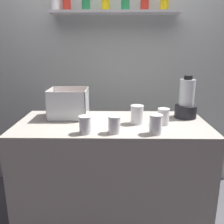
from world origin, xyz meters
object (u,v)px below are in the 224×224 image
object	(u,v)px
carrot_display_bin	(68,108)
juice_cup_pomegranate_middle	(137,115)
juice_cup_orange_far_left	(85,126)
juice_cup_carrot_far_right	(163,117)
juice_cup_orange_right	(156,125)
juice_cup_orange_left	(114,126)
blender_pitcher	(186,102)

from	to	relation	value
carrot_display_bin	juice_cup_pomegranate_middle	world-z (taller)	carrot_display_bin
juice_cup_orange_far_left	juice_cup_carrot_far_right	distance (m)	0.57
juice_cup_orange_far_left	juice_cup_orange_right	bearing A→B (deg)	-0.31
juice_cup_orange_right	juice_cup_orange_left	bearing A→B (deg)	177.51
juice_cup_orange_far_left	juice_cup_carrot_far_right	world-z (taller)	juice_cup_carrot_far_right
blender_pitcher	juice_cup_pomegranate_middle	world-z (taller)	blender_pitcher
carrot_display_bin	juice_cup_orange_far_left	size ratio (longest dim) A/B	2.55
juice_cup_orange_right	juice_cup_pomegranate_middle	bearing A→B (deg)	115.71
carrot_display_bin	juice_cup_orange_far_left	xyz separation A→B (m)	(0.18, -0.37, -0.02)
juice_cup_orange_left	juice_cup_orange_right	world-z (taller)	juice_cup_orange_right
juice_cup_orange_far_left	juice_cup_carrot_far_right	size ratio (longest dim) A/B	0.99
juice_cup_pomegranate_middle	juice_cup_orange_far_left	bearing A→B (deg)	-149.09
juice_cup_orange_far_left	juice_cup_carrot_far_right	xyz separation A→B (m)	(0.54, 0.19, 0.00)
blender_pitcher	juice_cup_pomegranate_middle	distance (m)	0.43
juice_cup_pomegranate_middle	juice_cup_orange_right	distance (m)	0.23
juice_cup_orange_left	blender_pitcher	bearing A→B (deg)	32.77
carrot_display_bin	juice_cup_orange_right	size ratio (longest dim) A/B	2.30
juice_cup_orange_right	juice_cup_orange_far_left	bearing A→B (deg)	179.69
carrot_display_bin	juice_cup_carrot_far_right	size ratio (longest dim) A/B	2.51
juice_cup_orange_far_left	carrot_display_bin	bearing A→B (deg)	116.03
blender_pitcher	juice_cup_orange_left	world-z (taller)	blender_pitcher
juice_cup_pomegranate_middle	blender_pitcher	bearing A→B (deg)	21.93
juice_cup_orange_left	juice_cup_pomegranate_middle	world-z (taller)	juice_cup_pomegranate_middle
juice_cup_orange_far_left	juice_cup_pomegranate_middle	world-z (taller)	juice_cup_pomegranate_middle
carrot_display_bin	juice_cup_pomegranate_middle	distance (m)	0.55
blender_pitcher	juice_cup_orange_far_left	size ratio (longest dim) A/B	2.86
juice_cup_carrot_far_right	carrot_display_bin	bearing A→B (deg)	166.36
juice_cup_orange_left	juice_cup_pomegranate_middle	distance (m)	0.26
juice_cup_orange_far_left	blender_pitcher	bearing A→B (deg)	26.32
blender_pitcher	carrot_display_bin	bearing A→B (deg)	-179.93
carrot_display_bin	juice_cup_orange_left	world-z (taller)	carrot_display_bin
juice_cup_carrot_far_right	juice_cup_orange_far_left	bearing A→B (deg)	-160.25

